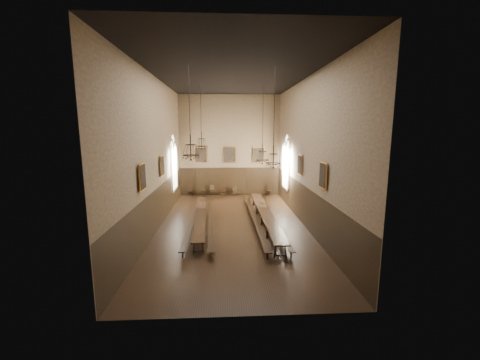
{
  "coord_description": "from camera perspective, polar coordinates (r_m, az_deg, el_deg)",
  "views": [
    {
      "loc": [
        -0.44,
        -17.54,
        5.9
      ],
      "look_at": [
        0.54,
        1.5,
        2.66
      ],
      "focal_mm": 22.0,
      "sensor_mm": 36.0,
      "label": 1
    }
  ],
  "objects": [
    {
      "name": "wall_front",
      "position": [
        8.65,
        -0.02,
        0.36
      ],
      "size": [
        9.0,
        0.02,
        9.0
      ],
      "primitive_type": "cube",
      "color": "#8C7356",
      "rests_on": "ground"
    },
    {
      "name": "portrait_right_1",
      "position": [
        15.01,
        15.81,
        0.86
      ],
      "size": [
        0.12,
        1.0,
        1.3
      ],
      "color": "#CB8330",
      "rests_on": "wall_right"
    },
    {
      "name": "portrait_back_1",
      "position": [
        26.52,
        -2.0,
        4.88
      ],
      "size": [
        1.1,
        0.12,
        1.4
      ],
      "color": "#CB8330",
      "rests_on": "wall_back"
    },
    {
      "name": "chair_2",
      "position": [
        26.77,
        -5.29,
        -2.46
      ],
      "size": [
        0.56,
        0.56,
        1.02
      ],
      "rotation": [
        0.0,
        0.0,
        0.28
      ],
      "color": "black",
      "rests_on": "floor"
    },
    {
      "name": "portrait_left_0",
      "position": [
        19.08,
        -14.87,
        2.71
      ],
      "size": [
        0.12,
        1.0,
        1.3
      ],
      "color": "#CB8330",
      "rests_on": "wall_left"
    },
    {
      "name": "floor",
      "position": [
        18.51,
        -1.46,
        -8.97
      ],
      "size": [
        9.0,
        18.0,
        0.02
      ],
      "primitive_type": "cube",
      "color": "black",
      "rests_on": "ground"
    },
    {
      "name": "chandelier_front_right",
      "position": [
        15.12,
        6.5,
        4.65
      ],
      "size": [
        0.75,
        0.75,
        4.92
      ],
      "color": "black",
      "rests_on": "ceiling"
    },
    {
      "name": "chair_3",
      "position": [
        26.75,
        -3.19,
        -2.54
      ],
      "size": [
        0.48,
        0.48,
        0.87
      ],
      "rotation": [
        0.0,
        0.0,
        -0.29
      ],
      "color": "black",
      "rests_on": "floor"
    },
    {
      "name": "bench_left_outer",
      "position": [
        18.6,
        -9.13,
        -8.06
      ],
      "size": [
        0.3,
        9.84,
        0.44
      ],
      "rotation": [
        0.0,
        0.0,
        0.0
      ],
      "color": "black",
      "rests_on": "floor"
    },
    {
      "name": "chair_4",
      "position": [
        26.65,
        -0.9,
        -2.55
      ],
      "size": [
        0.5,
        0.5,
        0.9
      ],
      "rotation": [
        0.0,
        0.0,
        0.3
      ],
      "color": "black",
      "rests_on": "floor"
    },
    {
      "name": "bench_left_inner",
      "position": [
        18.28,
        -5.8,
        -8.33
      ],
      "size": [
        0.85,
        9.52,
        0.43
      ],
      "rotation": [
        0.0,
        0.0,
        0.06
      ],
      "color": "black",
      "rests_on": "floor"
    },
    {
      "name": "table_right",
      "position": [
        18.65,
        4.94,
        -7.48
      ],
      "size": [
        0.83,
        10.71,
        0.84
      ],
      "rotation": [
        0.0,
        0.0,
        0.01
      ],
      "color": "black",
      "rests_on": "floor"
    },
    {
      "name": "wall_back",
      "position": [
        26.59,
        -2.02,
        6.62
      ],
      "size": [
        9.0,
        0.02,
        9.0
      ],
      "primitive_type": "cube",
      "color": "#8C7356",
      "rests_on": "ground"
    },
    {
      "name": "bench_right_inner",
      "position": [
        18.64,
        2.92,
        -7.82
      ],
      "size": [
        0.47,
        10.77,
        0.48
      ],
      "rotation": [
        0.0,
        0.0,
        0.01
      ],
      "color": "black",
      "rests_on": "floor"
    },
    {
      "name": "wainscot_panelling",
      "position": [
        18.15,
        -1.48,
        -5.2
      ],
      "size": [
        9.0,
        18.0,
        2.5
      ],
      "primitive_type": null,
      "color": "black",
      "rests_on": "floor"
    },
    {
      "name": "chandelier_back_right",
      "position": [
        20.34,
        4.36,
        4.8
      ],
      "size": [
        0.92,
        0.92,
        5.3
      ],
      "color": "black",
      "rests_on": "ceiling"
    },
    {
      "name": "ceiling",
      "position": [
        17.82,
        -1.59,
        19.7
      ],
      "size": [
        9.0,
        18.0,
        0.02
      ],
      "primitive_type": "cube",
      "color": "black",
      "rests_on": "ground"
    },
    {
      "name": "chandelier_back_left",
      "position": [
        20.49,
        -7.48,
        7.38
      ],
      "size": [
        0.79,
        0.79,
        4.33
      ],
      "color": "black",
      "rests_on": "ceiling"
    },
    {
      "name": "chair_0",
      "position": [
        26.91,
        -9.63,
        -2.52
      ],
      "size": [
        0.47,
        0.47,
        0.97
      ],
      "rotation": [
        0.0,
        0.0,
        0.09
      ],
      "color": "black",
      "rests_on": "floor"
    },
    {
      "name": "window_left",
      "position": [
        23.52,
        -12.73,
        3.31
      ],
      "size": [
        0.2,
        2.2,
        4.6
      ],
      "primitive_type": null,
      "color": "white",
      "rests_on": "wall_left"
    },
    {
      "name": "wall_left",
      "position": [
        18.06,
        -16.03,
        4.83
      ],
      "size": [
        0.02,
        18.0,
        9.0
      ],
      "primitive_type": "cube",
      "color": "#8C7356",
      "rests_on": "ground"
    },
    {
      "name": "wall_right",
      "position": [
        18.28,
        12.81,
        5.02
      ],
      "size": [
        0.02,
        18.0,
        9.0
      ],
      "primitive_type": "cube",
      "color": "#8C7356",
      "rests_on": "ground"
    },
    {
      "name": "table_left",
      "position": [
        18.65,
        -7.67,
        -7.69
      ],
      "size": [
        1.18,
        9.48,
        0.74
      ],
      "rotation": [
        0.0,
        0.0,
        0.06
      ],
      "color": "black",
      "rests_on": "floor"
    },
    {
      "name": "chair_7",
      "position": [
        26.92,
        5.63,
        -2.42
      ],
      "size": [
        0.51,
        0.51,
        0.98
      ],
      "rotation": [
        0.0,
        0.0,
        -0.21
      ],
      "color": "black",
      "rests_on": "floor"
    },
    {
      "name": "portrait_left_1",
      "position": [
        14.75,
        -18.42,
        0.58
      ],
      "size": [
        0.12,
        1.0,
        1.3
      ],
      "color": "#CB8330",
      "rests_on": "wall_left"
    },
    {
      "name": "portrait_back_2",
      "position": [
        26.68,
        3.61,
        4.9
      ],
      "size": [
        1.1,
        0.12,
        1.4
      ],
      "color": "#CB8330",
      "rests_on": "wall_back"
    },
    {
      "name": "window_right",
      "position": [
        23.68,
        8.94,
        3.47
      ],
      "size": [
        0.2,
        2.2,
        4.6
      ],
      "primitive_type": null,
      "color": "white",
      "rests_on": "wall_right"
    },
    {
      "name": "portrait_right_0",
      "position": [
        19.28,
        11.55,
        2.9
      ],
      "size": [
        0.12,
        1.0,
        1.3
      ],
      "color": "#CB8330",
      "rests_on": "wall_right"
    },
    {
      "name": "portrait_back_0",
      "position": [
        26.6,
        -7.63,
        4.82
      ],
      "size": [
        1.1,
        0.12,
        1.4
      ],
      "color": "#CB8330",
      "rests_on": "wall_back"
    },
    {
      "name": "bench_right_outer",
      "position": [
        18.42,
        6.71,
        -8.19
      ],
      "size": [
        0.36,
        9.68,
        0.44
      ],
      "rotation": [
        0.0,
        0.0,
        0.01
      ],
      "color": "black",
      "rests_on": "floor"
    },
    {
      "name": "chandelier_front_left",
      "position": [
        15.0,
        -9.57,
        5.9
      ],
      "size": [
        0.83,
        0.83,
        4.5
      ],
      "color": "black",
      "rests_on": "ceiling"
    },
    {
      "name": "chair_1",
      "position": [
        26.72,
        -7.19,
        -2.6
      ],
      "size": [
        0.45,
        0.45,
        0.88
      ],
      "rotation": [
        0.0,
        0.0,
        -0.16
      ],
      "color": "black",
      "rests_on": "floor"
    }
  ]
}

